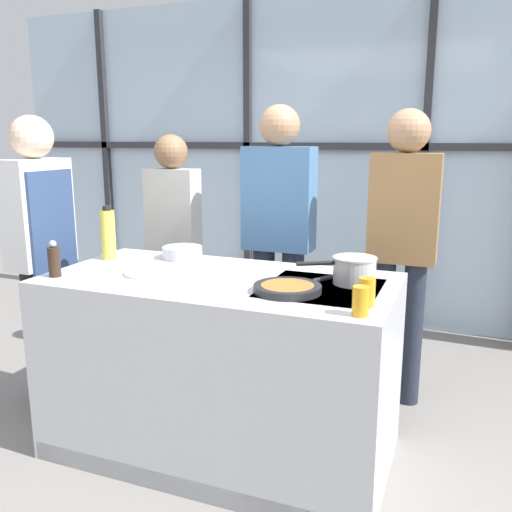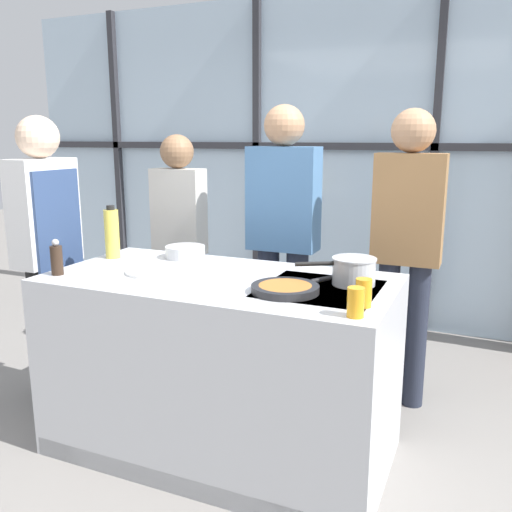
# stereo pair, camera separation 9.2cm
# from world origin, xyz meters

# --- Properties ---
(ground_plane) EXTENTS (18.00, 18.00, 0.00)m
(ground_plane) POSITION_xyz_m (0.00, 0.00, 0.00)
(ground_plane) COLOR gray
(back_window_wall) EXTENTS (6.40, 0.10, 2.80)m
(back_window_wall) POSITION_xyz_m (0.00, 2.31, 1.40)
(back_window_wall) COLOR silver
(back_window_wall) RESTS_ON ground_plane
(demo_island) EXTENTS (1.72, 0.87, 0.94)m
(demo_island) POSITION_xyz_m (0.00, -0.00, 0.47)
(demo_island) COLOR silver
(demo_island) RESTS_ON ground_plane
(chef) EXTENTS (0.24, 0.41, 1.74)m
(chef) POSITION_xyz_m (-1.20, 0.11, 1.00)
(chef) COLOR black
(chef) RESTS_ON ground_plane
(spectator_far_left) EXTENTS (0.37, 0.23, 1.64)m
(spectator_far_left) POSITION_xyz_m (-0.77, 0.90, 0.96)
(spectator_far_left) COLOR #232838
(spectator_far_left) RESTS_ON ground_plane
(spectator_center_left) EXTENTS (0.45, 0.25, 1.81)m
(spectator_center_left) POSITION_xyz_m (0.00, 0.90, 1.04)
(spectator_center_left) COLOR #232838
(spectator_center_left) RESTS_ON ground_plane
(spectator_center_right) EXTENTS (0.40, 0.25, 1.78)m
(spectator_center_right) POSITION_xyz_m (0.77, 0.90, 1.04)
(spectator_center_right) COLOR #232838
(spectator_center_right) RESTS_ON ground_plane
(frying_pan) EXTENTS (0.37, 0.50, 0.04)m
(frying_pan) POSITION_xyz_m (0.40, -0.12, 0.96)
(frying_pan) COLOR #232326
(frying_pan) RESTS_ON demo_island
(saucepan) EXTENTS (0.35, 0.25, 0.13)m
(saucepan) POSITION_xyz_m (0.64, 0.12, 1.01)
(saucepan) COLOR silver
(saucepan) RESTS_ON demo_island
(white_plate) EXTENTS (0.28, 0.28, 0.01)m
(white_plate) POSITION_xyz_m (-0.35, -0.06, 0.95)
(white_plate) COLOR white
(white_plate) RESTS_ON demo_island
(mixing_bowl) EXTENTS (0.23, 0.23, 0.07)m
(mixing_bowl) POSITION_xyz_m (-0.38, 0.32, 0.98)
(mixing_bowl) COLOR silver
(mixing_bowl) RESTS_ON demo_island
(oil_bottle) EXTENTS (0.08, 0.08, 0.30)m
(oil_bottle) POSITION_xyz_m (-0.76, 0.15, 1.08)
(oil_bottle) COLOR #E0CC4C
(oil_bottle) RESTS_ON demo_island
(pepper_grinder) EXTENTS (0.06, 0.06, 0.18)m
(pepper_grinder) POSITION_xyz_m (-0.77, -0.28, 1.02)
(pepper_grinder) COLOR #332319
(pepper_grinder) RESTS_ON demo_island
(juice_glass_near) EXTENTS (0.07, 0.07, 0.12)m
(juice_glass_near) POSITION_xyz_m (0.76, -0.33, 1.00)
(juice_glass_near) COLOR orange
(juice_glass_near) RESTS_ON demo_island
(juice_glass_far) EXTENTS (0.07, 0.07, 0.12)m
(juice_glass_far) POSITION_xyz_m (0.76, -0.19, 1.00)
(juice_glass_far) COLOR orange
(juice_glass_far) RESTS_ON demo_island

